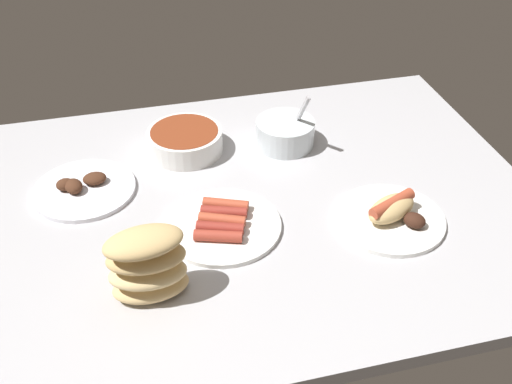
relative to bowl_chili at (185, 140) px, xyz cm
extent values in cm
cube|color=#B2B2B7|center=(10.77, -22.21, -4.48)|extent=(120.00, 90.00, 3.00)
cylinder|color=white|center=(0.00, 0.00, -0.30)|extent=(17.39, 17.39, 5.37)
cylinder|color=maroon|center=(0.00, 0.00, 1.98)|extent=(15.65, 15.65, 1.00)
cylinder|color=white|center=(35.93, -35.21, -2.48)|extent=(22.17, 22.17, 1.00)
ellipsoid|color=tan|center=(35.93, -35.21, 0.22)|extent=(12.97, 10.19, 4.40)
cylinder|color=#AD472D|center=(35.93, -35.21, 1.43)|extent=(10.97, 6.67, 2.40)
ellipsoid|color=#381E14|center=(39.33, -38.86, -0.58)|extent=(5.65, 5.67, 2.80)
ellipsoid|color=#DBB77A|center=(-12.63, -43.42, -1.18)|extent=(13.60, 8.19, 3.60)
ellipsoid|color=#E5C689|center=(-12.83, -43.90, 2.42)|extent=(13.86, 8.66, 3.60)
ellipsoid|color=tan|center=(-12.76, -43.81, 6.02)|extent=(13.71, 8.39, 3.60)
ellipsoid|color=tan|center=(-12.83, -44.07, 9.62)|extent=(14.15, 9.22, 3.60)
cylinder|color=white|center=(-23.44, -10.43, -2.48)|extent=(21.76, 21.76, 1.00)
ellipsoid|color=#472819|center=(-25.36, -11.22, -0.63)|extent=(4.99, 5.51, 2.71)
ellipsoid|color=#472819|center=(-20.99, -9.17, -0.85)|extent=(5.09, 4.12, 2.26)
ellipsoid|color=#472819|center=(-27.07, -10.16, -0.67)|extent=(4.10, 3.43, 2.62)
cylinder|color=silver|center=(23.36, -2.82, 0.11)|extent=(13.83, 13.83, 6.19)
cylinder|color=beige|center=(23.36, -2.82, 1.35)|extent=(12.17, 12.17, 2.78)
cube|color=#B7B7BC|center=(26.47, -4.55, 6.15)|extent=(0.89, 10.03, 13.44)
cylinder|color=white|center=(2.85, -29.21, -2.48)|extent=(23.50, 23.50, 1.00)
cylinder|color=#9E3828|center=(1.15, -33.81, -0.87)|extent=(9.48, 5.01, 2.23)
cylinder|color=maroon|center=(2.00, -31.51, -0.87)|extent=(9.45, 5.27, 2.23)
cylinder|color=#AD472D|center=(2.85, -29.21, -0.87)|extent=(9.38, 5.64, 2.23)
cylinder|color=maroon|center=(3.70, -26.91, -0.87)|extent=(9.46, 5.14, 2.23)
cylinder|color=#AD472D|center=(4.55, -24.62, -0.87)|extent=(9.39, 5.60, 2.23)
camera|label=1|loc=(-12.79, -119.98, 76.15)|focal=42.78mm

